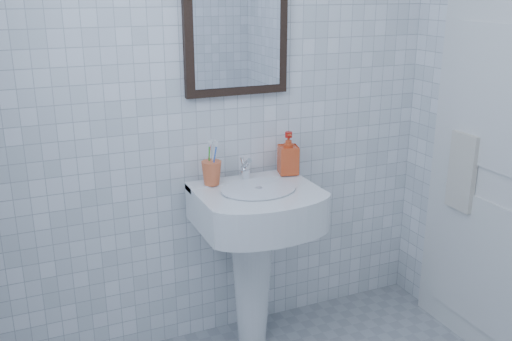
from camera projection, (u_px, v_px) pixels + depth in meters
name	position (u px, v px, depth m)	size (l,w,h in m)	color
wall_back	(224.00, 93.00, 2.67)	(2.20, 0.02, 2.50)	white
washbasin	(254.00, 240.00, 2.71)	(0.56, 0.41, 0.86)	white
faucet	(245.00, 170.00, 2.70)	(0.05, 0.10, 0.12)	silver
toothbrush_cup	(212.00, 173.00, 2.63)	(0.09, 0.09, 0.11)	#E36337
soap_dispenser	(288.00, 153.00, 2.77)	(0.09, 0.09, 0.21)	red
wall_mirror	(237.00, 27.00, 2.58)	(0.50, 0.04, 0.62)	black
bathroom_door	(498.00, 154.00, 2.59)	(0.04, 0.80, 2.00)	silver
towel_ring	(469.00, 136.00, 2.71)	(0.18, 0.18, 0.01)	silver
hand_towel	(462.00, 172.00, 2.75)	(0.03, 0.16, 0.38)	beige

